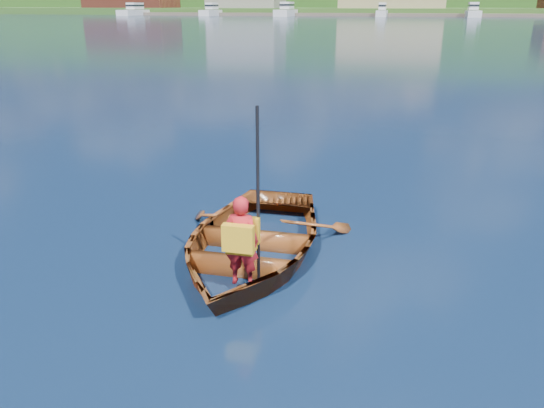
% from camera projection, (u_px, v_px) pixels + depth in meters
% --- Properties ---
extents(ground, '(600.00, 600.00, 0.00)m').
position_uv_depth(ground, '(193.00, 245.00, 7.08)').
color(ground, '#12263E').
rests_on(ground, ground).
extents(rowboat, '(2.51, 3.46, 0.70)m').
position_uv_depth(rowboat, '(251.00, 241.00, 6.71)').
color(rowboat, brown).
rests_on(rowboat, ground).
extents(child_paddler, '(0.38, 0.35, 1.96)m').
position_uv_depth(child_paddler, '(242.00, 239.00, 5.71)').
color(child_paddler, red).
rests_on(child_paddler, ground).
extents(dock, '(160.03, 5.18, 0.80)m').
position_uv_depth(dock, '(413.00, 15.00, 140.66)').
color(dock, brown).
rests_on(dock, ground).
extents(marina_yachts, '(141.72, 13.52, 3.94)m').
position_uv_depth(marina_yachts, '(359.00, 11.00, 139.35)').
color(marina_yachts, silver).
rests_on(marina_yachts, ground).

